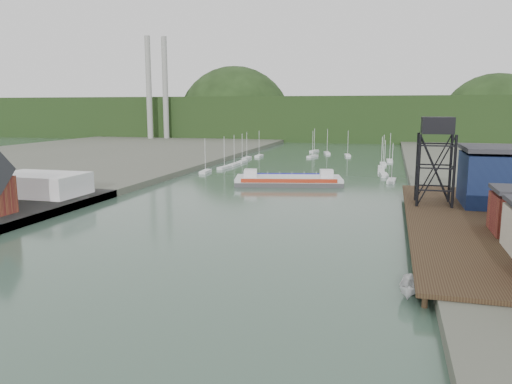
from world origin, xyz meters
The scene contains 9 objects.
ground centered at (0.00, 0.00, 0.00)m, with size 600.00×600.00×0.00m, color #2B4337.
east_pier centered at (37.00, 45.00, 1.90)m, with size 14.00×70.00×2.45m.
white_shed centered at (-44.00, 50.00, 3.85)m, with size 18.00×12.00×4.50m, color silver.
lift_tower centered at (35.00, 58.00, 15.65)m, with size 6.50×6.50×16.00m.
marina_sailboats centered at (0.08, 138.46, 0.35)m, with size 57.71×92.65×0.90m.
smokestacks centered at (-106.00, 232.50, 30.00)m, with size 11.20×8.20×60.00m.
distant_hills centered at (-3.98, 301.35, 10.38)m, with size 500.00×120.00×80.00m.
chain_ferry centered at (1.63, 87.79, 1.13)m, with size 29.11×16.81×3.94m.
motorboat centered at (29.61, 14.58, 0.99)m, with size 1.94×5.15×1.99m, color silver.
Camera 1 is at (27.03, -38.30, 19.92)m, focal length 35.00 mm.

